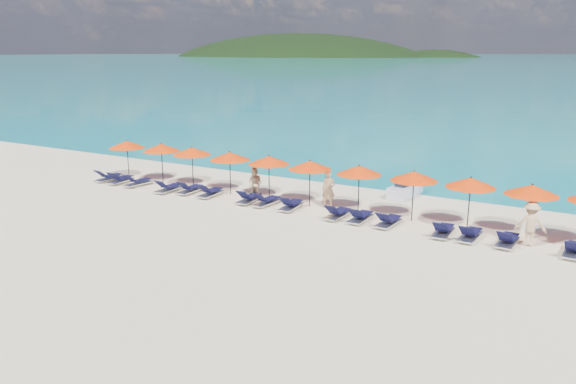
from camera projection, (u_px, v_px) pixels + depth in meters
The scene contains 33 objects.
ground at pixel (251, 237), 22.58m from camera, with size 1400.00×1400.00×0.00m, color beige.
headland_main at pixel (295, 91), 630.61m from camera, with size 374.00×242.00×126.50m.
headland_small at pixel (432, 92), 574.12m from camera, with size 162.00×126.00×85.50m.
jetski at pixel (405, 189), 28.73m from camera, with size 1.19×2.59×0.89m.
beachgoer_a at pixel (328, 189), 26.57m from camera, with size 0.64×0.42×1.77m, color tan.
beachgoer_b at pixel (255, 184), 27.85m from camera, with size 0.80×0.46×1.65m, color tan.
beachgoer_c at pixel (531, 224), 21.33m from camera, with size 1.14×0.53×1.76m, color tan.
umbrella_0 at pixel (127, 144), 32.31m from camera, with size 2.10×2.10×2.28m.
umbrella_1 at pixel (161, 148), 31.26m from camera, with size 2.10×2.10×2.28m.
umbrella_2 at pixel (192, 151), 30.16m from camera, with size 2.10×2.10×2.28m.
umbrella_3 at pixel (230, 156), 28.74m from camera, with size 2.10×2.10×2.28m.
umbrella_4 at pixel (269, 160), 27.69m from camera, with size 2.10×2.10×2.28m.
umbrella_5 at pixel (310, 165), 26.50m from camera, with size 2.10×2.10×2.28m.
umbrella_6 at pixel (359, 170), 25.38m from camera, with size 2.10×2.10×2.28m.
umbrella_7 at pixel (414, 176), 24.20m from camera, with size 2.10×2.10×2.28m.
umbrella_8 at pixel (471, 183), 23.02m from camera, with size 2.10×2.10×2.28m.
umbrella_9 at pixel (532, 190), 21.80m from camera, with size 2.10×2.10×2.28m.
lounger_0 at pixel (108, 177), 32.09m from camera, with size 0.70×1.73×0.66m.
lounger_1 at pixel (120, 179), 31.54m from camera, with size 0.74×1.74×0.66m.
lounger_2 at pixel (138, 182), 30.91m from camera, with size 0.77×1.75×0.66m.
lounger_3 at pixel (168, 188), 29.61m from camera, with size 0.64×1.71×0.66m.
lounger_4 at pixel (190, 189), 29.35m from camera, with size 0.67×1.72×0.66m.
lounger_5 at pixel (210, 192), 28.69m from camera, with size 0.73×1.74×0.66m.
lounger_6 at pixel (249, 198), 27.53m from camera, with size 0.70×1.73×0.66m.
lounger_7 at pixel (266, 201), 27.04m from camera, with size 0.78×1.75×0.66m.
lounger_8 at pixel (291, 205), 26.35m from camera, with size 0.76×1.75×0.66m.
lounger_9 at pixel (337, 213), 24.98m from camera, with size 0.68×1.72×0.66m.
lounger_10 at pixel (360, 217), 24.49m from camera, with size 0.63×1.70×0.66m.
lounger_11 at pixel (388, 221), 23.87m from camera, with size 0.74×1.74×0.66m.
lounger_12 at pixel (443, 230), 22.62m from camera, with size 0.66×1.72×0.66m.
lounger_13 at pixel (470, 234), 22.14m from camera, with size 0.71×1.73×0.66m.
lounger_14 at pixel (507, 240), 21.48m from camera, with size 0.71×1.73×0.66m.
lounger_15 at pixel (574, 250), 20.44m from camera, with size 0.71×1.73×0.66m.
Camera 1 is at (12.00, -17.83, 7.30)m, focal length 35.00 mm.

